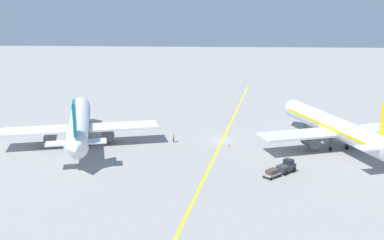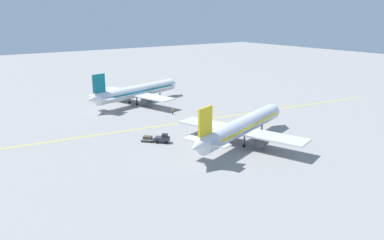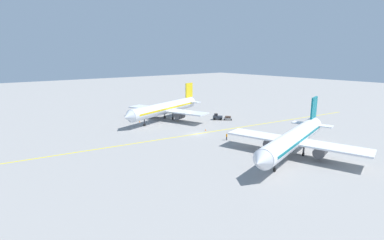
{
  "view_description": "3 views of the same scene",
  "coord_description": "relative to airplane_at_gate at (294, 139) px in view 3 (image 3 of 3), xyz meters",
  "views": [
    {
      "loc": [
        -0.49,
        -80.09,
        24.12
      ],
      "look_at": [
        -5.43,
        -3.53,
        4.72
      ],
      "focal_mm": 42.0,
      "sensor_mm": 36.0,
      "label": 1
    },
    {
      "loc": [
        73.89,
        -54.0,
        26.13
      ],
      "look_at": [
        4.59,
        -4.91,
        2.01
      ],
      "focal_mm": 35.0,
      "sensor_mm": 36.0,
      "label": 2
    },
    {
      "loc": [
        -58.17,
        47.79,
        20.01
      ],
      "look_at": [
        -2.48,
        3.8,
        4.61
      ],
      "focal_mm": 28.0,
      "sensor_mm": 36.0,
      "label": 3
    }
  ],
  "objects": [
    {
      "name": "traffic_cone_mid_apron",
      "position": [
        26.87,
        0.09,
        -3.43
      ],
      "size": [
        0.32,
        0.32,
        0.55
      ],
      "primitive_type": "cone",
      "color": "orange",
      "rests_on": "ground"
    },
    {
      "name": "airplane_adjacent_stand",
      "position": [
        45.28,
        0.81,
        0.0
      ],
      "size": [
        28.15,
        34.5,
        10.6
      ],
      "color": "silver",
      "rests_on": "ground"
    },
    {
      "name": "baggage_cart_trailing",
      "position": [
        32.88,
        -14.42,
        -2.95
      ],
      "size": [
        2.84,
        2.82,
        1.24
      ],
      "color": "gray",
      "rests_on": "ground"
    },
    {
      "name": "apron_yellow_centreline",
      "position": [
        25.69,
        3.86,
        -3.71
      ],
      "size": [
        16.72,
        118.94,
        0.01
      ],
      "primitive_type": "cube",
      "rotation": [
        0.0,
        0.0,
        -0.14
      ],
      "color": "yellow",
      "rests_on": "ground"
    },
    {
      "name": "baggage_tug_dark",
      "position": [
        35.24,
        -12.11,
        -2.81
      ],
      "size": [
        3.19,
        3.17,
        2.11
      ],
      "color": "#333842",
      "rests_on": "ground"
    },
    {
      "name": "airplane_at_gate",
      "position": [
        0.0,
        0.0,
        0.0
      ],
      "size": [
        28.36,
        34.95,
        10.6
      ],
      "color": "white",
      "rests_on": "ground"
    },
    {
      "name": "ground_crew_worker",
      "position": [
        16.77,
        2.1,
        -2.8
      ],
      "size": [
        0.31,
        0.56,
        1.68
      ],
      "color": "#23232D",
      "rests_on": "ground"
    },
    {
      "name": "ground_plane",
      "position": [
        25.69,
        3.86,
        -3.71
      ],
      "size": [
        400.0,
        400.0,
        0.0
      ],
      "primitive_type": "plane",
      "color": "gray"
    },
    {
      "name": "traffic_cone_near_nose",
      "position": [
        47.26,
        9.04,
        -3.43
      ],
      "size": [
        0.32,
        0.32,
        0.55
      ],
      "primitive_type": "cone",
      "color": "orange",
      "rests_on": "ground"
    }
  ]
}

